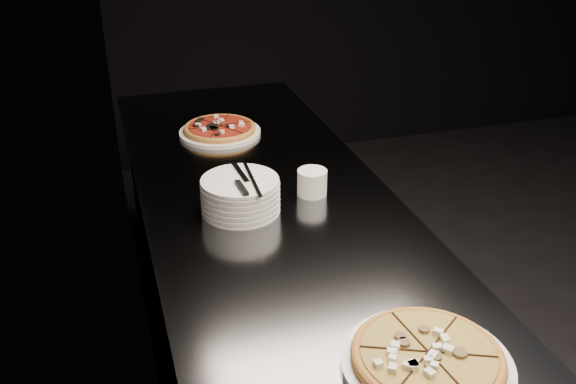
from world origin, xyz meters
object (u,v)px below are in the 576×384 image
object	(u,v)px
plate_stack	(240,195)
cutlery	(244,181)
pizza_tomato	(220,129)
ramekin	(312,182)
counter	(282,347)
pizza_mushroom	(427,359)

from	to	relation	value
plate_stack	cutlery	distance (m)	0.06
pizza_tomato	ramekin	bearing A→B (deg)	-73.21
pizza_tomato	cutlery	size ratio (longest dim) A/B	1.26
counter	pizza_tomato	world-z (taller)	pizza_tomato
counter	plate_stack	bearing A→B (deg)	140.30
pizza_mushroom	cutlery	xyz separation A→B (m)	(-0.19, 0.72, 0.08)
plate_stack	pizza_mushroom	bearing A→B (deg)	-74.63
pizza_tomato	cutlery	distance (m)	0.62
pizza_mushroom	cutlery	bearing A→B (deg)	105.06
counter	ramekin	bearing A→B (deg)	42.24
pizza_tomato	plate_stack	bearing A→B (deg)	-95.88
pizza_tomato	cutlery	world-z (taller)	cutlery
pizza_mushroom	pizza_tomato	world-z (taller)	pizza_mushroom
pizza_mushroom	pizza_tomato	xyz separation A→B (m)	(-0.14, 1.33, -0.00)
counter	pizza_mushroom	bearing A→B (deg)	-80.86
pizza_mushroom	plate_stack	size ratio (longest dim) A/B	1.80
pizza_tomato	counter	bearing A→B (deg)	-86.99
counter	pizza_mushroom	world-z (taller)	pizza_mushroom
counter	plate_stack	world-z (taller)	plate_stack
pizza_mushroom	cutlery	size ratio (longest dim) A/B	1.68
counter	ramekin	distance (m)	0.53
counter	plate_stack	xyz separation A→B (m)	(-0.10, 0.08, 0.51)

